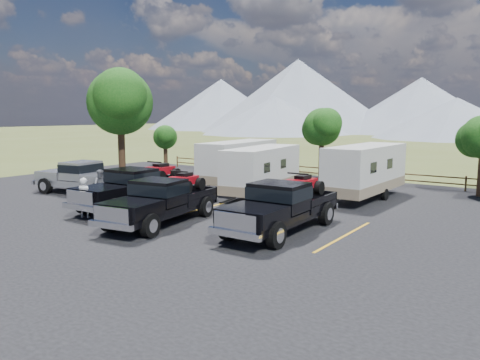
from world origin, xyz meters
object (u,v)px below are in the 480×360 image
Objects in this scene: trailer_left at (238,163)px; tree_big_nw at (120,102)px; rig_left at (136,187)px; pickup_silver at (83,177)px; trailer_center at (262,171)px; rig_right at (282,205)px; trailer_right at (365,171)px; rig_center at (163,200)px; person_b at (101,185)px; person_a at (84,198)px.

tree_big_nw is at bearing -162.09° from trailer_left.
pickup_silver is at bearing 166.80° from rig_left.
tree_big_nw is at bearing -166.25° from pickup_silver.
trailer_center is at bearing 61.48° from rig_left.
trailer_right is (0.18, 9.09, 0.49)m from rig_right.
tree_big_nw reaches higher than trailer_right.
rig_center is 9.68m from pickup_silver.
rig_left is at bearing 179.99° from rig_right.
pickup_silver is at bearing -68.02° from tree_big_nw.
trailer_right reaches higher than trailer_left.
trailer_center is 0.95× the size of trailer_right.
tree_big_nw is at bearing -166.40° from trailer_right.
rig_left is 5.99m from pickup_silver.
trailer_center is at bearing 22.29° from person_b.
rig_right reaches higher than person_b.
person_b is (2.74, -0.92, -0.15)m from pickup_silver.
rig_center is 0.82× the size of trailer_center.
trailer_center reaches higher than pickup_silver.
trailer_left is at bearing -176.70° from trailer_right.
rig_left reaches higher than pickup_silver.
rig_right is 11.53m from person_b.
rig_center is at bearing -161.91° from rig_right.
rig_left is 3.15m from person_b.
rig_center is 11.16m from trailer_left.
trailer_center is 4.42× the size of person_a.
pickup_silver is (-14.45, -7.98, -0.57)m from trailer_right.
rig_center is (11.13, -7.46, -4.51)m from tree_big_nw.
rig_left is at bearing -37.17° from tree_big_nw.
person_a is (-8.94, -12.06, -0.64)m from trailer_right.
rig_right is 3.65× the size of person_a.
trailer_right is (5.21, 2.63, 0.08)m from trailer_center.
trailer_left is (-8.40, 8.90, 0.46)m from rig_right.
trailer_left reaches higher than rig_right.
tree_big_nw is at bearing -69.08° from person_a.
tree_big_nw is 17.13m from trailer_right.
rig_center is 0.99× the size of rig_right.
trailer_right is 1.29× the size of pickup_silver.
trailer_left is at bearing -111.09° from person_a.
person_b is (-3.13, -8.71, -0.69)m from trailer_left.
tree_big_nw is 0.95× the size of trailer_center.
trailer_left reaches higher than trailer_center.
rig_left is 3.68× the size of person_a.
rig_left is 1.01× the size of rig_right.
rig_center reaches higher than pickup_silver.
rig_right is 9.26m from person_a.
person_b is at bearing -143.30° from trailer_center.
pickup_silver is at bearing -157.22° from trailer_center.
rig_left is 9.03m from trailer_left.
rig_right is 9.11m from trailer_right.
person_b is (-2.77, 3.16, -0.07)m from person_a.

